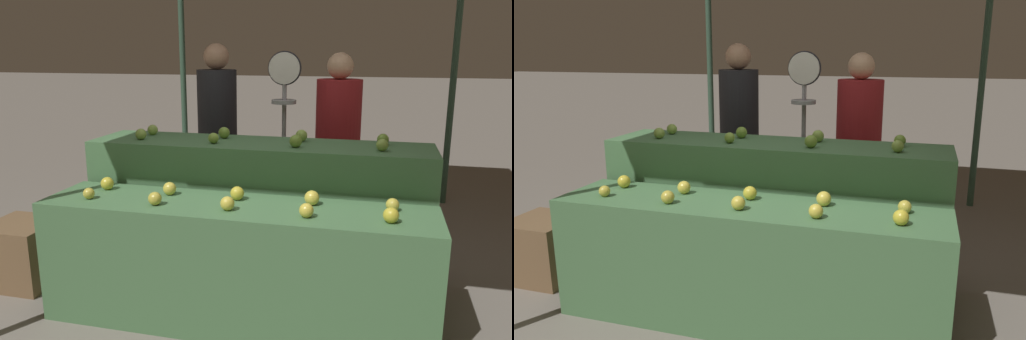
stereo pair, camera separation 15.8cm
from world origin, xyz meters
TOP-DOWN VIEW (x-y plane):
  - ground_plane at (0.00, 0.00)m, footprint 60.00×60.00m
  - display_counter_front at (0.00, 0.00)m, footprint 2.40×0.55m
  - display_counter_back at (0.00, 0.60)m, footprint 2.40×0.55m
  - apple_front_0 at (-0.92, -0.10)m, footprint 0.07×0.07m
  - apple_front_1 at (-0.46, -0.12)m, footprint 0.08×0.08m
  - apple_front_2 at (-0.01, -0.11)m, footprint 0.08×0.08m
  - apple_front_3 at (0.45, -0.12)m, footprint 0.08×0.08m
  - apple_front_4 at (0.91, -0.10)m, footprint 0.09×0.09m
  - apple_front_5 at (-0.92, 0.12)m, footprint 0.09×0.09m
  - apple_front_6 at (-0.46, 0.10)m, footprint 0.08×0.08m
  - apple_front_7 at (-0.01, 0.11)m, footprint 0.09×0.09m
  - apple_front_8 at (0.45, 0.12)m, footprint 0.09×0.09m
  - apple_front_9 at (0.92, 0.11)m, footprint 0.08×0.08m
  - apple_back_0 at (-0.85, 0.50)m, footprint 0.08×0.08m
  - apple_back_1 at (-0.29, 0.49)m, footprint 0.07×0.07m
  - apple_back_2 at (0.28, 0.49)m, footprint 0.08×0.08m
  - apple_back_3 at (0.84, 0.50)m, footprint 0.08×0.08m
  - apple_back_4 at (-0.86, 0.71)m, footprint 0.08×0.08m
  - apple_back_5 at (-0.29, 0.70)m, footprint 0.08×0.08m
  - apple_back_6 at (0.29, 0.71)m, footprint 0.08×0.08m
  - apple_back_7 at (0.85, 0.71)m, footprint 0.08×0.08m
  - produce_scale at (0.06, 1.23)m, footprint 0.27×0.20m
  - person_vendor_at_scale at (0.48, 1.49)m, footprint 0.48×0.48m
  - person_customer_left at (-0.62, 1.55)m, footprint 0.41×0.41m
  - wooden_crate_side at (-1.67, 0.16)m, footprint 0.46×0.46m

SIDE VIEW (x-z plane):
  - ground_plane at x=0.00m, z-range 0.00..0.00m
  - wooden_crate_side at x=-1.67m, z-range 0.00..0.46m
  - display_counter_front at x=0.00m, z-range 0.00..0.78m
  - display_counter_back at x=0.00m, z-range 0.00..1.05m
  - apple_front_0 at x=-0.92m, z-range 0.78..0.85m
  - apple_front_9 at x=0.92m, z-range 0.78..0.86m
  - apple_front_1 at x=-0.46m, z-range 0.78..0.86m
  - apple_front_3 at x=0.45m, z-range 0.78..0.86m
  - apple_front_2 at x=-0.01m, z-range 0.78..0.86m
  - apple_front_6 at x=-0.46m, z-range 0.78..0.86m
  - apple_front_5 at x=-0.92m, z-range 0.78..0.87m
  - apple_front_4 at x=0.91m, z-range 0.78..0.87m
  - apple_front_7 at x=-0.01m, z-range 0.78..0.87m
  - apple_front_8 at x=0.45m, z-range 0.78..0.87m
  - person_vendor_at_scale at x=0.48m, z-range 0.12..1.79m
  - person_customer_left at x=-0.62m, z-range 0.14..1.88m
  - apple_back_1 at x=-0.29m, z-range 1.05..1.13m
  - apple_back_3 at x=0.84m, z-range 1.05..1.13m
  - apple_back_4 at x=-0.86m, z-range 1.05..1.13m
  - apple_back_7 at x=0.85m, z-range 1.05..1.13m
  - apple_back_0 at x=-0.85m, z-range 1.05..1.13m
  - apple_back_5 at x=-0.29m, z-range 1.05..1.14m
  - apple_back_6 at x=0.29m, z-range 1.05..1.14m
  - apple_back_2 at x=0.28m, z-range 1.05..1.14m
  - produce_scale at x=0.06m, z-range 0.38..2.06m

